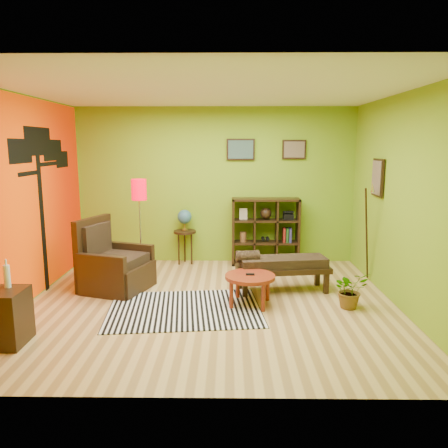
{
  "coord_description": "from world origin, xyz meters",
  "views": [
    {
      "loc": [
        0.26,
        -5.65,
        2.13
      ],
      "look_at": [
        0.18,
        0.3,
        1.05
      ],
      "focal_mm": 35.0,
      "sensor_mm": 36.0,
      "label": 1
    }
  ],
  "objects_px": {
    "armchair": "(113,268)",
    "globe_table": "(185,223)",
    "cube_shelf": "(266,232)",
    "side_cabinet": "(1,317)",
    "coffee_table": "(250,279)",
    "bench": "(280,265)",
    "potted_plant": "(350,294)",
    "floor_lamp": "(139,199)"
  },
  "relations": [
    {
      "from": "globe_table",
      "to": "potted_plant",
      "type": "distance_m",
      "value": 3.28
    },
    {
      "from": "cube_shelf",
      "to": "potted_plant",
      "type": "height_order",
      "value": "cube_shelf"
    },
    {
      "from": "coffee_table",
      "to": "potted_plant",
      "type": "height_order",
      "value": "coffee_table"
    },
    {
      "from": "cube_shelf",
      "to": "floor_lamp",
      "type": "bearing_deg",
      "value": -156.32
    },
    {
      "from": "bench",
      "to": "cube_shelf",
      "type": "bearing_deg",
      "value": 93.5
    },
    {
      "from": "globe_table",
      "to": "potted_plant",
      "type": "relative_size",
      "value": 1.99
    },
    {
      "from": "coffee_table",
      "to": "armchair",
      "type": "xyz_separation_m",
      "value": [
        -2.02,
        0.63,
        -0.03
      ]
    },
    {
      "from": "cube_shelf",
      "to": "potted_plant",
      "type": "bearing_deg",
      "value": -66.38
    },
    {
      "from": "armchair",
      "to": "side_cabinet",
      "type": "relative_size",
      "value": 1.2
    },
    {
      "from": "coffee_table",
      "to": "globe_table",
      "type": "xyz_separation_m",
      "value": [
        -1.09,
        2.07,
        0.39
      ]
    },
    {
      "from": "side_cabinet",
      "to": "cube_shelf",
      "type": "xyz_separation_m",
      "value": [
        3.11,
        3.27,
        0.29
      ]
    },
    {
      "from": "floor_lamp",
      "to": "bench",
      "type": "distance_m",
      "value": 2.41
    },
    {
      "from": "armchair",
      "to": "potted_plant",
      "type": "distance_m",
      "value": 3.42
    },
    {
      "from": "side_cabinet",
      "to": "floor_lamp",
      "type": "xyz_separation_m",
      "value": [
        1.04,
        2.36,
        0.99
      ]
    },
    {
      "from": "armchair",
      "to": "floor_lamp",
      "type": "relative_size",
      "value": 0.69
    },
    {
      "from": "coffee_table",
      "to": "cube_shelf",
      "type": "distance_m",
      "value": 2.1
    },
    {
      "from": "potted_plant",
      "to": "globe_table",
      "type": "bearing_deg",
      "value": 137.97
    },
    {
      "from": "armchair",
      "to": "globe_table",
      "type": "bearing_deg",
      "value": 56.94
    },
    {
      "from": "floor_lamp",
      "to": "globe_table",
      "type": "height_order",
      "value": "floor_lamp"
    },
    {
      "from": "floor_lamp",
      "to": "coffee_table",
      "type": "bearing_deg",
      "value": -33.92
    },
    {
      "from": "bench",
      "to": "coffee_table",
      "type": "bearing_deg",
      "value": -129.89
    },
    {
      "from": "armchair",
      "to": "potted_plant",
      "type": "xyz_separation_m",
      "value": [
        3.34,
        -0.73,
        -0.13
      ]
    },
    {
      "from": "globe_table",
      "to": "cube_shelf",
      "type": "relative_size",
      "value": 0.82
    },
    {
      "from": "bench",
      "to": "potted_plant",
      "type": "bearing_deg",
      "value": -37.97
    },
    {
      "from": "cube_shelf",
      "to": "bench",
      "type": "distance_m",
      "value": 1.5
    },
    {
      "from": "floor_lamp",
      "to": "globe_table",
      "type": "distance_m",
      "value": 1.24
    },
    {
      "from": "coffee_table",
      "to": "armchair",
      "type": "distance_m",
      "value": 2.12
    },
    {
      "from": "side_cabinet",
      "to": "bench",
      "type": "height_order",
      "value": "side_cabinet"
    },
    {
      "from": "coffee_table",
      "to": "bench",
      "type": "bearing_deg",
      "value": 50.11
    },
    {
      "from": "cube_shelf",
      "to": "armchair",
      "type": "bearing_deg",
      "value": -149.49
    },
    {
      "from": "armchair",
      "to": "potted_plant",
      "type": "relative_size",
      "value": 2.22
    },
    {
      "from": "side_cabinet",
      "to": "globe_table",
      "type": "distance_m",
      "value": 3.71
    },
    {
      "from": "coffee_table",
      "to": "side_cabinet",
      "type": "relative_size",
      "value": 0.73
    },
    {
      "from": "side_cabinet",
      "to": "cube_shelf",
      "type": "distance_m",
      "value": 4.53
    },
    {
      "from": "cube_shelf",
      "to": "bench",
      "type": "height_order",
      "value": "cube_shelf"
    },
    {
      "from": "side_cabinet",
      "to": "bench",
      "type": "xyz_separation_m",
      "value": [
        3.2,
        1.79,
        0.09
      ]
    },
    {
      "from": "side_cabinet",
      "to": "potted_plant",
      "type": "distance_m",
      "value": 4.21
    },
    {
      "from": "side_cabinet",
      "to": "armchair",
      "type": "bearing_deg",
      "value": 68.93
    },
    {
      "from": "side_cabinet",
      "to": "cube_shelf",
      "type": "height_order",
      "value": "cube_shelf"
    },
    {
      "from": "globe_table",
      "to": "floor_lamp",
      "type": "bearing_deg",
      "value": -123.19
    },
    {
      "from": "globe_table",
      "to": "cube_shelf",
      "type": "distance_m",
      "value": 1.47
    },
    {
      "from": "armchair",
      "to": "floor_lamp",
      "type": "height_order",
      "value": "floor_lamp"
    }
  ]
}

